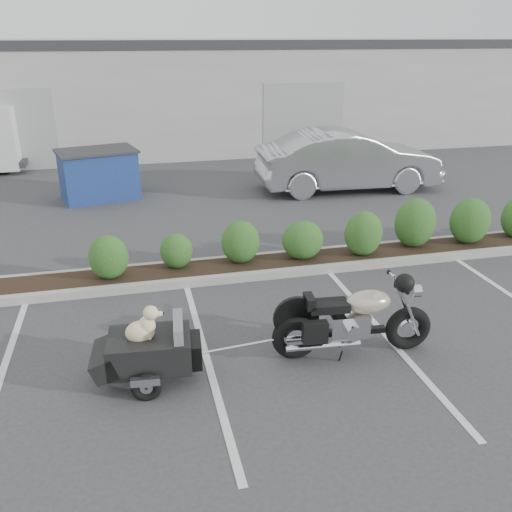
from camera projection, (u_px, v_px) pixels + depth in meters
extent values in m
plane|color=#38383A|center=(297.00, 325.00, 8.39)|extent=(90.00, 90.00, 0.00)
cube|color=#9E9E93|center=(312.00, 261.00, 10.55)|extent=(12.00, 1.00, 0.15)
cube|color=#9EA099|center=(177.00, 90.00, 22.92)|extent=(26.00, 10.00, 4.00)
torus|color=black|center=(295.00, 337.00, 7.42)|extent=(0.67, 0.22, 0.66)
torus|color=black|center=(408.00, 328.00, 7.65)|extent=(0.67, 0.22, 0.66)
cylinder|color=silver|center=(295.00, 337.00, 7.42)|extent=(0.29, 0.14, 0.28)
cylinder|color=silver|center=(408.00, 328.00, 7.65)|extent=(0.24, 0.12, 0.24)
cylinder|color=silver|center=(409.00, 309.00, 7.41)|extent=(0.43, 0.09, 0.88)
cylinder|color=silver|center=(403.00, 302.00, 7.59)|extent=(0.43, 0.09, 0.88)
cylinder|color=silver|center=(398.00, 282.00, 7.33)|extent=(0.09, 0.69, 0.03)
cylinder|color=silver|center=(416.00, 291.00, 7.43)|extent=(0.13, 0.19, 0.18)
sphere|color=black|center=(405.00, 283.00, 7.01)|extent=(0.28, 0.28, 0.26)
cube|color=silver|center=(348.00, 323.00, 7.47)|extent=(0.57, 0.38, 0.34)
cube|color=black|center=(354.00, 331.00, 7.53)|extent=(0.89, 0.18, 0.08)
ellipsoid|color=#C2B29C|center=(368.00, 302.00, 7.39)|extent=(0.68, 0.42, 0.33)
cube|color=black|center=(328.00, 306.00, 7.32)|extent=(0.57, 0.34, 0.12)
cube|color=black|center=(309.00, 301.00, 7.25)|extent=(0.14, 0.30, 0.16)
cylinder|color=silver|center=(323.00, 346.00, 7.33)|extent=(1.04, 0.18, 0.09)
cylinder|color=silver|center=(316.00, 333.00, 7.66)|extent=(1.04, 0.18, 0.09)
cube|color=black|center=(315.00, 332.00, 7.12)|extent=(0.35, 0.17, 0.30)
cube|color=black|center=(150.00, 350.00, 6.89)|extent=(1.09, 0.80, 0.41)
cube|color=slate|center=(178.00, 330.00, 6.84)|extent=(0.17, 0.62, 0.30)
cube|color=slate|center=(153.00, 343.00, 6.86)|extent=(0.74, 0.67, 0.04)
cube|color=black|center=(107.00, 358.00, 6.84)|extent=(0.43, 0.74, 0.36)
cube|color=black|center=(194.00, 350.00, 6.99)|extent=(0.24, 0.51, 0.34)
torus|color=black|center=(146.00, 387.00, 6.61)|extent=(0.39, 0.14, 0.38)
torus|color=black|center=(149.00, 351.00, 7.36)|extent=(0.39, 0.14, 0.38)
cube|color=silver|center=(145.00, 382.00, 6.52)|extent=(0.36, 0.11, 0.10)
cube|color=silver|center=(148.00, 342.00, 7.36)|extent=(0.36, 0.11, 0.10)
cylinder|color=black|center=(148.00, 368.00, 6.99)|extent=(0.12, 0.89, 0.04)
cylinder|color=silver|center=(212.00, 353.00, 7.04)|extent=(0.59, 0.09, 0.04)
ellipsoid|color=beige|center=(140.00, 332.00, 6.76)|extent=(0.39, 0.28, 0.30)
ellipsoid|color=beige|center=(147.00, 326.00, 6.75)|extent=(0.23, 0.22, 0.27)
sphere|color=beige|center=(151.00, 313.00, 6.69)|extent=(0.20, 0.20, 0.19)
ellipsoid|color=beige|center=(158.00, 314.00, 6.71)|extent=(0.14, 0.09, 0.07)
sphere|color=black|center=(163.00, 314.00, 6.71)|extent=(0.04, 0.04, 0.04)
ellipsoid|color=beige|center=(147.00, 314.00, 6.62)|extent=(0.05, 0.04, 0.10)
ellipsoid|color=beige|center=(148.00, 310.00, 6.72)|extent=(0.05, 0.04, 0.10)
cylinder|color=beige|center=(150.00, 341.00, 6.77)|extent=(0.05, 0.05, 0.12)
cylinder|color=beige|center=(151.00, 336.00, 6.88)|extent=(0.05, 0.05, 0.12)
imported|color=#B2B2B9|center=(348.00, 161.00, 15.39)|extent=(5.22, 2.04, 1.69)
cube|color=navy|center=(99.00, 175.00, 14.65)|extent=(2.17, 1.70, 1.28)
cube|color=#2D2D30|center=(96.00, 151.00, 14.40)|extent=(2.29, 1.83, 0.06)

